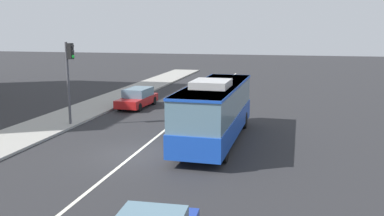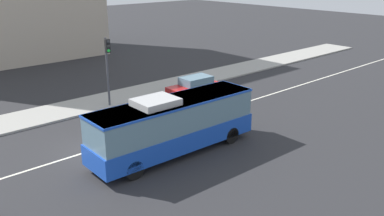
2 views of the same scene
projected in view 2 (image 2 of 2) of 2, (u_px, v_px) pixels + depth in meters
ground_plane at (95, 150)px, 23.58m from camera, size 160.00×160.00×0.00m
sidewalk_kerb at (42, 115)px, 28.81m from camera, size 80.00×3.64×0.14m
lane_centre_line at (95, 150)px, 23.58m from camera, size 76.00×0.16×0.01m
transit_bus at (174, 123)px, 22.60m from camera, size 10.05×2.72×3.46m
sedan_red at (194, 86)px, 33.60m from camera, size 4.57×1.99×1.46m
traffic_light_mid_block at (108, 61)px, 29.51m from camera, size 0.34×0.62×5.20m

